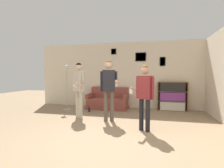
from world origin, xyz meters
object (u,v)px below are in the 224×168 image
object	(u,v)px
floor_lamp	(67,81)
bottle_on_floor	(89,109)
person_player_foreground_left	(79,84)
person_player_foreground_center	(109,83)
couch	(108,101)
person_watcher_holding_cup	(145,91)
bookshelf	(172,96)

from	to	relation	value
floor_lamp	bottle_on_floor	bearing A→B (deg)	-8.82
person_player_foreground_left	floor_lamp	bearing A→B (deg)	132.53
floor_lamp	person_player_foreground_center	bearing A→B (deg)	-31.25
couch	person_watcher_holding_cup	bearing A→B (deg)	-57.57
floor_lamp	person_player_foreground_left	distance (m)	1.49
floor_lamp	person_player_foreground_center	distance (m)	2.35
couch	person_player_foreground_left	distance (m)	1.96
bookshelf	person_player_foreground_left	world-z (taller)	person_player_foreground_left
bookshelf	bottle_on_floor	distance (m)	3.18
person_watcher_holding_cup	floor_lamp	bearing A→B (deg)	148.58
floor_lamp	person_player_foreground_center	world-z (taller)	person_player_foreground_center
bottle_on_floor	person_watcher_holding_cup	bearing A→B (deg)	-39.42
person_player_foreground_center	bottle_on_floor	size ratio (longest dim) A/B	7.74
couch	person_player_foreground_center	size ratio (longest dim) A/B	0.90
floor_lamp	person_player_foreground_left	xyz separation A→B (m)	(1.00, -1.09, -0.03)
bookshelf	person_watcher_holding_cup	xyz separation A→B (m)	(-0.88, -2.72, 0.43)
couch	person_player_foreground_left	bearing A→B (deg)	-105.18
person_watcher_holding_cup	bottle_on_floor	bearing A→B (deg)	140.58
floor_lamp	bottle_on_floor	xyz separation A→B (m)	(0.97, -0.15, -1.02)
couch	floor_lamp	world-z (taller)	floor_lamp
bottle_on_floor	person_player_foreground_center	bearing A→B (deg)	-45.93
bookshelf	person_player_foreground_left	size ratio (longest dim) A/B	0.63
bookshelf	person_watcher_holding_cup	bearing A→B (deg)	-107.99
person_player_foreground_center	bottle_on_floor	xyz separation A→B (m)	(-1.03, 1.07, -1.03)
bottle_on_floor	floor_lamp	bearing A→B (deg)	171.18
person_player_foreground_center	person_watcher_holding_cup	world-z (taller)	person_player_foreground_center
person_player_foreground_left	person_watcher_holding_cup	size ratio (longest dim) A/B	1.09
person_player_foreground_left	person_player_foreground_center	distance (m)	1.01
bookshelf	person_player_foreground_center	xyz separation A→B (m)	(-1.95, -2.06, 0.57)
person_player_foreground_left	bottle_on_floor	size ratio (longest dim) A/B	7.51
bookshelf	person_player_foreground_center	distance (m)	2.89
person_player_foreground_left	couch	bearing A→B (deg)	74.82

